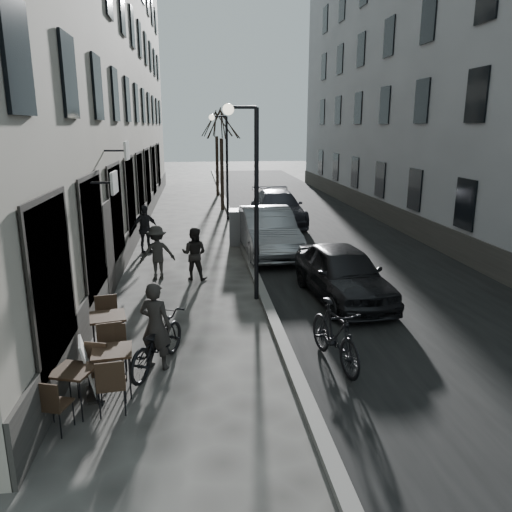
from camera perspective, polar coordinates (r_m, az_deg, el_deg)
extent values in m
plane|color=#353330|center=(8.29, 5.33, -18.77)|extent=(120.00, 120.00, 0.00)
cube|color=black|center=(23.82, 6.38, 3.54)|extent=(7.30, 60.00, 0.00)
cube|color=#65625E|center=(23.25, -2.42, 3.49)|extent=(0.25, 60.00, 0.12)
cube|color=gray|center=(23.92, -18.96, 22.19)|extent=(4.00, 35.00, 16.00)
cube|color=gray|center=(25.97, 19.82, 21.47)|extent=(4.00, 35.00, 16.00)
cylinder|color=black|center=(13.00, 0.06, 5.55)|extent=(0.12, 0.12, 5.00)
cylinder|color=black|center=(12.81, -1.56, 16.63)|extent=(0.70, 0.08, 0.08)
sphere|color=#FFF2CC|center=(12.78, -3.19, 16.40)|extent=(0.28, 0.28, 0.28)
cylinder|color=black|center=(24.88, -3.32, 9.89)|extent=(0.12, 0.12, 5.00)
cylinder|color=black|center=(24.78, -4.25, 15.64)|extent=(0.70, 0.08, 0.08)
sphere|color=#FFF2CC|center=(24.77, -5.08, 15.51)|extent=(0.28, 0.28, 0.28)
cylinder|color=black|center=(27.91, -3.91, 9.26)|extent=(0.20, 0.20, 3.90)
cylinder|color=black|center=(33.88, -4.46, 10.20)|extent=(0.20, 0.20, 3.90)
cube|color=black|center=(8.76, -20.19, -12.19)|extent=(0.78, 0.78, 0.04)
cylinder|color=black|center=(8.87, -22.33, -14.79)|extent=(0.02, 0.02, 0.72)
cylinder|color=black|center=(8.61, -19.36, -15.43)|extent=(0.02, 0.02, 0.72)
cylinder|color=black|center=(9.25, -20.54, -13.36)|extent=(0.02, 0.02, 0.72)
cylinder|color=black|center=(9.00, -17.65, -13.91)|extent=(0.02, 0.02, 0.72)
cube|color=black|center=(9.08, -16.15, -10.41)|extent=(0.74, 0.74, 0.04)
cylinder|color=black|center=(9.03, -17.86, -13.59)|extent=(0.03, 0.03, 0.78)
cylinder|color=black|center=(9.00, -14.20, -13.43)|extent=(0.03, 0.03, 0.78)
cylinder|color=black|center=(9.53, -17.63, -12.02)|extent=(0.03, 0.03, 0.78)
cylinder|color=black|center=(9.50, -14.19, -11.86)|extent=(0.03, 0.03, 0.78)
cube|color=black|center=(10.57, -16.60, -6.64)|extent=(0.82, 0.82, 0.04)
cylinder|color=black|center=(10.46, -17.97, -9.51)|extent=(0.03, 0.03, 0.81)
cylinder|color=black|center=(10.47, -14.76, -9.24)|extent=(0.03, 0.03, 0.81)
cylinder|color=black|center=(11.00, -18.03, -8.30)|extent=(0.03, 0.03, 0.81)
cylinder|color=black|center=(11.00, -14.98, -8.05)|extent=(0.03, 0.03, 0.81)
cube|color=black|center=(9.47, -17.86, -14.75)|extent=(0.42, 0.65, 0.04)
cube|color=white|center=(9.25, -18.60, -11.94)|extent=(0.38, 0.65, 1.01)
cube|color=slate|center=(19.72, -2.30, 3.32)|extent=(0.59, 0.96, 1.37)
imported|color=black|center=(9.91, -11.30, -9.62)|extent=(1.45, 2.14, 1.06)
imported|color=#262321|center=(9.77, -11.40, -7.81)|extent=(0.75, 0.63, 1.74)
imported|color=black|center=(15.22, -7.07, 0.27)|extent=(0.93, 0.81, 1.61)
imported|color=#2E2C28|center=(15.44, -11.22, 0.39)|extent=(1.18, 0.83, 1.66)
imported|color=black|center=(18.78, -12.61, 3.02)|extent=(1.12, 0.87, 1.77)
imported|color=black|center=(13.57, 9.90, -1.92)|extent=(2.11, 4.45, 1.47)
imported|color=gray|center=(18.20, 1.33, 2.84)|extent=(1.92, 5.11, 1.67)
imported|color=#32333C|center=(23.93, 2.49, 5.54)|extent=(2.22, 5.34, 1.54)
imported|color=black|center=(9.94, 9.00, -8.86)|extent=(0.95, 2.14, 1.24)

